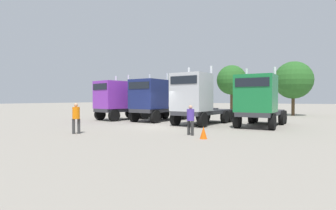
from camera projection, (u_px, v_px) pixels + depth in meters
ground at (158, 126)px, 19.26m from camera, size 200.00×200.00×0.00m
semi_truck_purple at (117, 100)px, 24.65m from camera, size 3.72×6.23×4.13m
semi_truck_navy at (153, 100)px, 22.99m from camera, size 2.86×6.00×4.16m
semi_truck_silver at (196, 99)px, 19.81m from camera, size 2.98×6.36×4.37m
semi_truck_green at (258, 101)px, 18.27m from camera, size 2.59×6.26×4.11m
visitor_in_hivis at (76, 116)px, 15.00m from camera, size 0.56×0.56×1.73m
visitor_with_camera at (191, 118)px, 14.38m from camera, size 0.51×0.51×1.62m
traffic_cone_near at (203, 133)px, 13.10m from camera, size 0.36×0.36×0.61m
oak_far_left at (190, 87)px, 37.57m from camera, size 3.51×3.51×5.43m
oak_far_centre at (232, 80)px, 38.94m from camera, size 4.27×4.27×6.82m
oak_far_right at (293, 80)px, 30.95m from camera, size 4.30×4.30×6.26m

